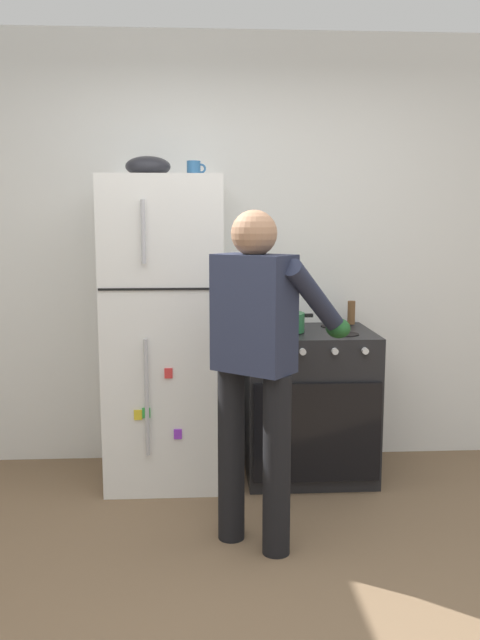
{
  "coord_description": "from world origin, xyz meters",
  "views": [
    {
      "loc": [
        -0.21,
        -2.34,
        1.56
      ],
      "look_at": [
        0.01,
        1.32,
        1.0
      ],
      "focal_mm": 37.33,
      "sensor_mm": 36.0,
      "label": 1
    }
  ],
  "objects_px": {
    "coffee_mug": "(194,169)",
    "pepper_mill": "(351,313)",
    "refrigerator": "(165,331)",
    "stove_range": "(308,403)",
    "mixing_bowl": "(148,167)",
    "person_cook": "(259,348)",
    "red_pot": "(284,322)"
  },
  "relations": [
    {
      "from": "refrigerator",
      "to": "coffee_mug",
      "type": "bearing_deg",
      "value": 15.4
    },
    {
      "from": "stove_range",
      "to": "red_pot",
      "type": "relative_size",
      "value": 2.62
    },
    {
      "from": "stove_range",
      "to": "red_pot",
      "type": "bearing_deg",
      "value": -166.08
    },
    {
      "from": "stove_range",
      "to": "pepper_mill",
      "type": "distance_m",
      "value": 0.64
    },
    {
      "from": "red_pot",
      "to": "coffee_mug",
      "type": "height_order",
      "value": "coffee_mug"
    },
    {
      "from": "red_pot",
      "to": "coffee_mug",
      "type": "relative_size",
      "value": 3.07
    },
    {
      "from": "stove_range",
      "to": "pepper_mill",
      "type": "xyz_separation_m",
      "value": [
        0.3,
        0.21,
        0.53
      ]
    },
    {
      "from": "refrigerator",
      "to": "person_cook",
      "type": "height_order",
      "value": "refrigerator"
    },
    {
      "from": "pepper_mill",
      "to": "refrigerator",
      "type": "bearing_deg",
      "value": -170.24
    },
    {
      "from": "person_cook",
      "to": "red_pot",
      "type": "height_order",
      "value": "person_cook"
    },
    {
      "from": "coffee_mug",
      "to": "mixing_bowl",
      "type": "relative_size",
      "value": 0.43
    },
    {
      "from": "refrigerator",
      "to": "pepper_mill",
      "type": "distance_m",
      "value": 1.18
    },
    {
      "from": "refrigerator",
      "to": "coffee_mug",
      "type": "distance_m",
      "value": 0.97
    },
    {
      "from": "refrigerator",
      "to": "pepper_mill",
      "type": "height_order",
      "value": "refrigerator"
    },
    {
      "from": "refrigerator",
      "to": "coffee_mug",
      "type": "height_order",
      "value": "coffee_mug"
    },
    {
      "from": "red_pot",
      "to": "mixing_bowl",
      "type": "xyz_separation_m",
      "value": [
        -0.78,
        0.05,
        0.9
      ]
    },
    {
      "from": "refrigerator",
      "to": "person_cook",
      "type": "xyz_separation_m",
      "value": [
        0.48,
        -0.88,
        0.06
      ]
    },
    {
      "from": "stove_range",
      "to": "red_pot",
      "type": "distance_m",
      "value": 0.54
    },
    {
      "from": "coffee_mug",
      "to": "pepper_mill",
      "type": "xyz_separation_m",
      "value": [
        0.98,
        0.15,
        -0.87
      ]
    },
    {
      "from": "stove_range",
      "to": "mixing_bowl",
      "type": "bearing_deg",
      "value": 179.37
    },
    {
      "from": "coffee_mug",
      "to": "pepper_mill",
      "type": "bearing_deg",
      "value": 8.68
    },
    {
      "from": "red_pot",
      "to": "pepper_mill",
      "type": "height_order",
      "value": "pepper_mill"
    },
    {
      "from": "stove_range",
      "to": "pepper_mill",
      "type": "relative_size",
      "value": 6.06
    },
    {
      "from": "stove_range",
      "to": "mixing_bowl",
      "type": "xyz_separation_m",
      "value": [
        -0.94,
        0.01,
        1.41
      ]
    },
    {
      "from": "refrigerator",
      "to": "person_cook",
      "type": "distance_m",
      "value": 1.0
    },
    {
      "from": "stove_range",
      "to": "pepper_mill",
      "type": "height_order",
      "value": "pepper_mill"
    },
    {
      "from": "refrigerator",
      "to": "red_pot",
      "type": "xyz_separation_m",
      "value": [
        0.7,
        -0.05,
        0.06
      ]
    },
    {
      "from": "stove_range",
      "to": "mixing_bowl",
      "type": "relative_size",
      "value": 3.48
    },
    {
      "from": "person_cook",
      "to": "pepper_mill",
      "type": "bearing_deg",
      "value": 57.68
    },
    {
      "from": "refrigerator",
      "to": "red_pot",
      "type": "height_order",
      "value": "refrigerator"
    },
    {
      "from": "refrigerator",
      "to": "stove_range",
      "type": "relative_size",
      "value": 2.0
    },
    {
      "from": "refrigerator",
      "to": "mixing_bowl",
      "type": "distance_m",
      "value": 0.96
    }
  ]
}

